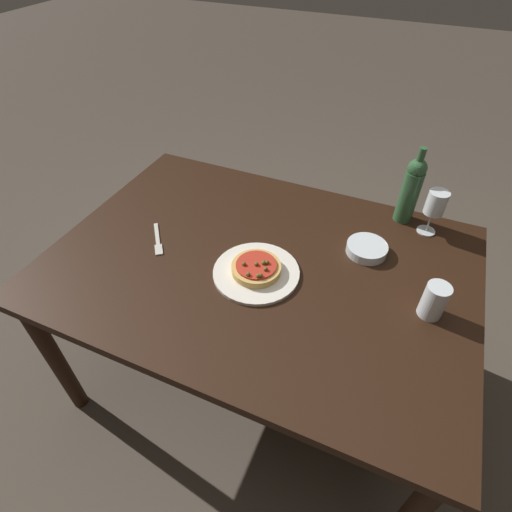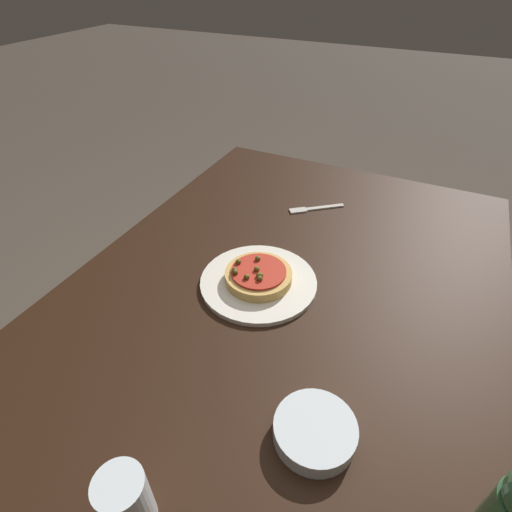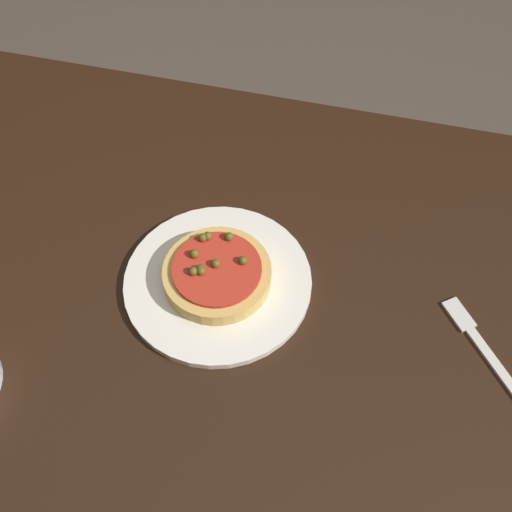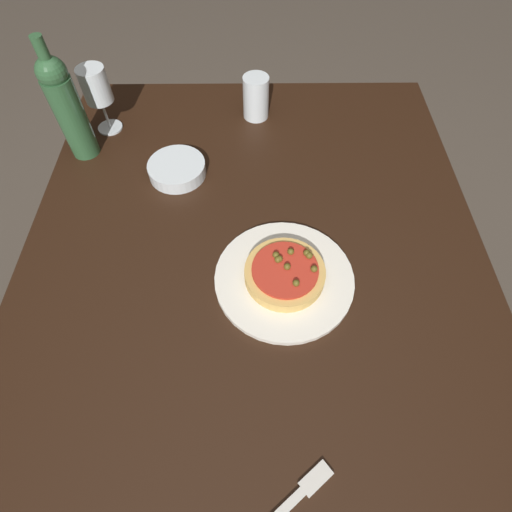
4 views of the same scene
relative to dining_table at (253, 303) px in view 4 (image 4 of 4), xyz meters
The scene contains 9 objects.
ground_plane 0.64m from the dining_table, ahead, with size 14.00×14.00×0.00m, color #4C4238.
dining_table is the anchor object (origin of this frame).
dinner_plate 0.10m from the dining_table, 103.41° to the left, with size 0.29×0.29×0.01m.
pizza 0.12m from the dining_table, 103.76° to the left, with size 0.16×0.16×0.04m.
wine_glass 0.67m from the dining_table, 142.12° to the right, with size 0.07×0.07×0.17m.
wine_bottle 0.64m from the dining_table, 133.29° to the right, with size 0.07×0.07×0.30m.
water_cup 0.57m from the dining_table, behind, with size 0.07×0.07×0.12m.
side_bowl 0.39m from the dining_table, 149.87° to the right, with size 0.14×0.14×0.03m.
fork 0.39m from the dining_table, ahead, with size 0.13×0.15×0.00m.
Camera 4 is at (0.41, 0.00, 1.42)m, focal length 28.00 mm.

